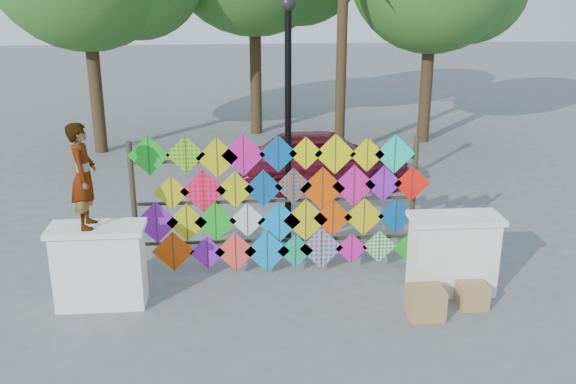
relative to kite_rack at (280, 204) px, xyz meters
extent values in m
plane|color=slate|center=(-0.07, -0.72, -1.22)|extent=(80.00, 80.00, 0.00)
cube|color=white|center=(-2.77, -0.92, -0.62)|extent=(1.30, 0.55, 1.20)
cube|color=white|center=(-2.77, -0.92, 0.02)|extent=(1.40, 0.65, 0.08)
cube|color=white|center=(2.63, -0.92, -0.62)|extent=(1.30, 0.55, 1.20)
cube|color=white|center=(2.63, -0.92, 0.02)|extent=(1.40, 0.65, 0.08)
cylinder|color=#322B1C|center=(-2.37, 0.08, -0.07)|extent=(0.09, 0.09, 2.30)
cylinder|color=#322B1C|center=(2.23, 0.08, -0.07)|extent=(0.09, 0.09, 2.30)
cube|color=#322B1C|center=(-0.07, 0.08, -0.67)|extent=(4.60, 0.04, 0.04)
cube|color=#322B1C|center=(-0.07, 0.08, 0.03)|extent=(4.60, 0.04, 0.04)
cube|color=#322B1C|center=(-0.07, 0.08, 0.73)|extent=(4.60, 0.04, 0.04)
cube|color=#14A91F|center=(-2.06, 0.02, 0.87)|extent=(0.66, 0.01, 0.66)
cube|color=#322B1C|center=(-2.06, 0.01, 0.87)|extent=(0.01, 0.01, 0.65)
cube|color=gold|center=(-1.49, 0.02, 0.87)|extent=(0.62, 0.01, 0.62)
cube|color=#322B1C|center=(-1.49, 0.01, 0.87)|extent=(0.01, 0.01, 0.61)
cube|color=gold|center=(-1.00, 0.02, 0.80)|extent=(0.67, 0.01, 0.67)
cube|color=#322B1C|center=(-1.00, 0.01, 0.80)|extent=(0.01, 0.01, 0.66)
cube|color=#D21383|center=(-0.58, 0.02, 0.84)|extent=(0.70, 0.01, 0.70)
cube|color=#322B1C|center=(-0.58, 0.01, 0.84)|extent=(0.01, 0.01, 0.69)
cube|color=#064A98|center=(-0.02, 0.02, 0.85)|extent=(0.61, 0.01, 0.61)
cube|color=#322B1C|center=(-0.02, 0.01, 0.85)|extent=(0.01, 0.01, 0.60)
cube|color=#D6CF08|center=(0.42, 0.02, 0.85)|extent=(0.55, 0.01, 0.55)
cube|color=#322B1C|center=(0.42, 0.01, 0.85)|extent=(0.01, 0.01, 0.54)
cube|color=#D6CF08|center=(0.90, 0.02, 0.82)|extent=(0.68, 0.01, 0.68)
cube|color=#322B1C|center=(0.90, 0.01, 0.82)|extent=(0.01, 0.01, 0.67)
cube|color=#D6CF08|center=(1.42, 0.02, 0.80)|extent=(0.57, 0.01, 0.57)
cube|color=#322B1C|center=(1.42, 0.01, 0.80)|extent=(0.01, 0.01, 0.56)
cube|color=#0DD4B2|center=(1.87, 0.02, 0.80)|extent=(0.67, 0.01, 0.67)
cube|color=#322B1C|center=(1.87, 0.01, 0.80)|extent=(0.01, 0.01, 0.65)
cube|color=gold|center=(-1.74, -0.02, 0.25)|extent=(0.57, 0.01, 0.57)
cube|color=#322B1C|center=(-1.74, -0.03, 0.25)|extent=(0.01, 0.01, 0.56)
cube|color=#D21383|center=(-1.24, -0.02, 0.26)|extent=(0.74, 0.01, 0.74)
cube|color=#322B1C|center=(-1.24, -0.03, 0.26)|extent=(0.01, 0.01, 0.73)
cube|color=gold|center=(-0.72, -0.02, 0.28)|extent=(0.62, 0.01, 0.62)
cube|color=#322B1C|center=(-0.72, -0.03, 0.28)|extent=(0.01, 0.01, 0.61)
cube|color=#064A98|center=(-0.27, -0.02, 0.29)|extent=(0.63, 0.01, 0.63)
cube|color=#322B1C|center=(-0.27, -0.03, 0.29)|extent=(0.01, 0.01, 0.62)
cube|color=#D94106|center=(0.22, -0.02, 0.32)|extent=(0.61, 0.01, 0.61)
cube|color=#322B1C|center=(0.22, -0.03, 0.32)|extent=(0.01, 0.01, 0.60)
cube|color=#D94106|center=(0.69, -0.02, 0.25)|extent=(0.75, 0.01, 0.75)
cube|color=#322B1C|center=(0.69, -0.03, 0.25)|extent=(0.01, 0.01, 0.73)
cube|color=#D21383|center=(1.21, -0.02, 0.29)|extent=(0.72, 0.01, 0.72)
cube|color=#322B1C|center=(1.21, -0.03, 0.29)|extent=(0.01, 0.01, 0.71)
cube|color=purple|center=(1.70, -0.02, 0.32)|extent=(0.62, 0.01, 0.62)
cube|color=#322B1C|center=(1.70, -0.03, 0.32)|extent=(0.01, 0.01, 0.61)
cube|color=#FF150B|center=(2.17, -0.02, 0.31)|extent=(0.61, 0.01, 0.61)
cube|color=#322B1C|center=(2.17, -0.03, 0.31)|extent=(0.01, 0.01, 0.59)
cube|color=purple|center=(-2.00, -0.06, -0.24)|extent=(0.72, 0.01, 0.72)
cube|color=#322B1C|center=(-2.00, -0.07, -0.24)|extent=(0.01, 0.01, 0.70)
cube|color=gold|center=(-1.52, -0.06, -0.25)|extent=(0.66, 0.01, 0.66)
cube|color=#322B1C|center=(-1.52, -0.07, -0.25)|extent=(0.01, 0.01, 0.65)
cube|color=#14A91F|center=(-1.06, -0.06, -0.25)|extent=(0.69, 0.01, 0.69)
cube|color=#322B1C|center=(-1.06, -0.07, -0.25)|extent=(0.01, 0.01, 0.68)
cube|color=silver|center=(-0.54, -0.06, -0.24)|extent=(0.60, 0.01, 0.60)
cube|color=#322B1C|center=(-0.54, -0.07, -0.24)|extent=(0.01, 0.01, 0.59)
cube|color=#0984CC|center=(-0.02, -0.06, -0.29)|extent=(0.72, 0.01, 0.72)
cube|color=#322B1C|center=(-0.02, -0.07, -0.29)|extent=(0.01, 0.01, 0.70)
cube|color=gold|center=(0.42, -0.06, -0.27)|extent=(0.74, 0.01, 0.74)
cube|color=#322B1C|center=(0.42, -0.07, -0.27)|extent=(0.01, 0.01, 0.73)
cube|color=#D94106|center=(0.87, -0.06, -0.24)|extent=(0.65, 0.01, 0.65)
cube|color=#322B1C|center=(0.87, -0.07, -0.24)|extent=(0.01, 0.01, 0.64)
cube|color=gold|center=(1.39, -0.06, -0.24)|extent=(0.67, 0.01, 0.67)
cube|color=#322B1C|center=(1.39, -0.07, -0.24)|extent=(0.01, 0.01, 0.66)
cube|color=#064A98|center=(1.92, -0.06, -0.24)|extent=(0.61, 0.01, 0.61)
cube|color=#322B1C|center=(1.92, -0.07, -0.24)|extent=(0.01, 0.01, 0.60)
cube|color=#D94106|center=(-1.76, -0.10, -0.73)|extent=(0.70, 0.01, 0.70)
cube|color=#322B1C|center=(-1.76, -0.11, -0.73)|extent=(0.01, 0.01, 0.68)
cube|color=purple|center=(-1.21, -0.10, -0.78)|extent=(0.58, 0.01, 0.58)
cube|color=#322B1C|center=(-1.21, -0.11, -0.78)|extent=(0.01, 0.01, 0.57)
cube|color=#F43D35|center=(-0.74, -0.10, -0.78)|extent=(0.69, 0.01, 0.69)
cube|color=#322B1C|center=(-0.74, -0.11, -0.78)|extent=(0.01, 0.01, 0.68)
cube|color=#0984CC|center=(-0.22, -0.10, -0.79)|extent=(0.75, 0.01, 0.75)
cube|color=#322B1C|center=(-0.22, -0.11, -0.79)|extent=(0.01, 0.01, 0.74)
cube|color=#14A91F|center=(0.25, -0.10, -0.80)|extent=(0.60, 0.01, 0.60)
cube|color=#322B1C|center=(0.25, -0.11, -0.80)|extent=(0.01, 0.01, 0.59)
cube|color=#D21383|center=(0.68, -0.10, -0.76)|extent=(0.74, 0.01, 0.74)
cube|color=#322B1C|center=(0.68, -0.11, -0.76)|extent=(0.01, 0.01, 0.72)
cube|color=#D21383|center=(1.19, -0.10, -0.78)|extent=(0.54, 0.01, 0.54)
cube|color=#322B1C|center=(1.19, -0.11, -0.78)|extent=(0.01, 0.01, 0.53)
cube|color=#14A91F|center=(1.66, -0.10, -0.76)|extent=(0.58, 0.01, 0.58)
cube|color=#322B1C|center=(1.66, -0.11, -0.76)|extent=(0.01, 0.01, 0.57)
cube|color=#14A91F|center=(2.21, -0.10, -0.80)|extent=(0.63, 0.01, 0.63)
cube|color=#322B1C|center=(2.21, -0.11, -0.80)|extent=(0.01, 0.01, 0.61)
cylinder|color=#47361E|center=(-4.57, 8.28, 0.71)|extent=(0.36, 0.36, 3.85)
cylinder|color=#47361E|center=(-0.07, 10.28, 0.85)|extent=(0.36, 0.36, 4.12)
cylinder|color=#47361E|center=(4.93, 8.78, 0.57)|extent=(0.36, 0.36, 3.58)
cylinder|color=#47361E|center=(2.13, 7.28, 1.53)|extent=(0.28, 0.28, 5.50)
imported|color=#99999E|center=(-2.87, -0.92, 0.84)|extent=(0.40, 0.58, 1.55)
imported|color=maroon|center=(1.35, 4.62, -0.53)|extent=(4.07, 1.72, 1.37)
cylinder|color=black|center=(0.23, 1.28, 0.88)|extent=(0.12, 0.12, 4.20)
sphere|color=black|center=(0.23, 1.28, 3.10)|extent=(0.28, 0.28, 0.28)
cube|color=#9E7C4C|center=(2.01, -1.67, -0.99)|extent=(0.51, 0.45, 0.45)
cube|color=#9E7C4C|center=(2.81, -1.42, -1.04)|extent=(0.42, 0.39, 0.36)
camera|label=1|loc=(-0.65, -9.84, 3.52)|focal=40.00mm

